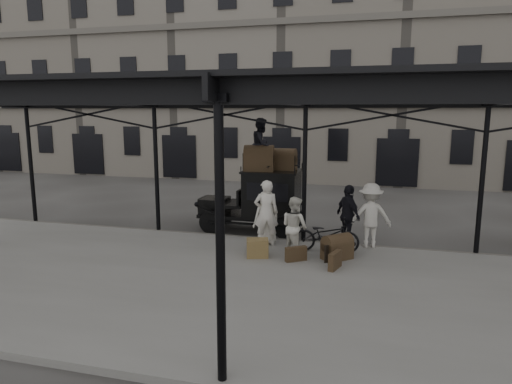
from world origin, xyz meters
TOP-DOWN VIEW (x-y plane):
  - ground at (0.00, 0.00)m, footprint 120.00×120.00m
  - platform at (0.00, -2.00)m, footprint 28.00×8.00m
  - canopy at (0.00, -1.72)m, footprint 22.50×9.00m
  - building_frontage at (0.00, 18.00)m, footprint 64.00×8.00m
  - taxi at (-1.61, 3.21)m, footprint 3.65×1.55m
  - porter_left at (-1.01, 1.19)m, footprint 0.84×0.67m
  - porter_midleft at (-0.01, 0.41)m, footprint 1.04×1.01m
  - porter_centre at (-1.04, 1.34)m, footprint 0.96×0.88m
  - porter_official at (1.38, 1.80)m, footprint 1.02×1.14m
  - porter_right at (2.02, 1.80)m, footprint 1.37×0.96m
  - bicycle at (0.81, 0.99)m, footprint 1.94×0.79m
  - porter_roof at (-1.64, 3.11)m, footprint 0.75×0.92m
  - steamer_trunk_roof_near at (-1.69, 2.96)m, footprint 1.06×0.73m
  - steamer_trunk_roof_far at (-0.94, 3.41)m, footprint 0.87×0.56m
  - steamer_trunk_platform at (1.18, 0.42)m, footprint 0.91×0.91m
  - wicker_hamper at (-0.98, 0.06)m, footprint 0.70×0.60m
  - suitcase_upright at (1.20, -0.39)m, footprint 0.32×0.62m
  - suitcase_flat at (0.12, -0.05)m, footprint 0.58×0.47m

SIDE VIEW (x-z plane):
  - ground at x=0.00m, z-range 0.00..0.00m
  - platform at x=0.00m, z-range 0.00..0.15m
  - suitcase_flat at x=0.12m, z-range 0.15..0.55m
  - suitcase_upright at x=1.20m, z-range 0.15..0.60m
  - wicker_hamper at x=-0.98m, z-range 0.15..0.65m
  - steamer_trunk_platform at x=1.18m, z-range 0.15..0.73m
  - bicycle at x=0.81m, z-range 0.15..1.15m
  - porter_centre at x=-1.04m, z-range 0.15..1.80m
  - porter_midleft at x=-0.01m, z-range 0.15..1.84m
  - porter_official at x=1.38m, z-range 0.15..2.01m
  - porter_right at x=2.02m, z-range 0.15..2.08m
  - porter_left at x=-1.01m, z-range 0.15..2.15m
  - taxi at x=-1.61m, z-range 0.11..2.29m
  - steamer_trunk_roof_far at x=-0.94m, z-range 2.18..2.79m
  - steamer_trunk_roof_near at x=-1.69m, z-range 2.18..2.90m
  - porter_roof at x=-1.64m, z-range 2.18..3.94m
  - canopy at x=0.00m, z-range 2.23..6.97m
  - building_frontage at x=0.00m, z-range 0.00..14.00m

